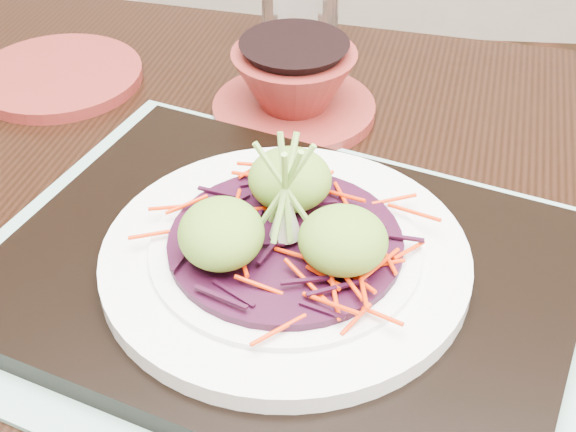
# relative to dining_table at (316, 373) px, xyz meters

# --- Properties ---
(dining_table) EXTENTS (1.31, 0.98, 0.75)m
(dining_table) POSITION_rel_dining_table_xyz_m (0.00, 0.00, 0.00)
(dining_table) COLOR black
(dining_table) RESTS_ON ground
(placemat) EXTENTS (0.52, 0.46, 0.00)m
(placemat) POSITION_rel_dining_table_xyz_m (-0.02, -0.01, 0.10)
(placemat) COLOR #7FA48E
(placemat) RESTS_ON dining_table
(serving_tray) EXTENTS (0.45, 0.39, 0.02)m
(serving_tray) POSITION_rel_dining_table_xyz_m (-0.02, -0.01, 0.11)
(serving_tray) COLOR black
(serving_tray) RESTS_ON placemat
(white_plate) EXTENTS (0.24, 0.24, 0.02)m
(white_plate) POSITION_rel_dining_table_xyz_m (-0.02, -0.01, 0.13)
(white_plate) COLOR silver
(white_plate) RESTS_ON serving_tray
(cabbage_bed) EXTENTS (0.15, 0.15, 0.01)m
(cabbage_bed) POSITION_rel_dining_table_xyz_m (-0.02, -0.01, 0.14)
(cabbage_bed) COLOR black
(cabbage_bed) RESTS_ON white_plate
(carrot_julienne) EXTENTS (0.19, 0.19, 0.01)m
(carrot_julienne) POSITION_rel_dining_table_xyz_m (-0.02, -0.01, 0.15)
(carrot_julienne) COLOR red
(carrot_julienne) RESTS_ON cabbage_bed
(guacamole_scoops) EXTENTS (0.13, 0.12, 0.04)m
(guacamole_scoops) POSITION_rel_dining_table_xyz_m (-0.02, -0.01, 0.16)
(guacamole_scoops) COLOR olive
(guacamole_scoops) RESTS_ON cabbage_bed
(scallion_garnish) EXTENTS (0.06, 0.06, 0.08)m
(scallion_garnish) POSITION_rel_dining_table_xyz_m (-0.02, -0.01, 0.18)
(scallion_garnish) COLOR #7AAD45
(scallion_garnish) RESTS_ON cabbage_bed
(terracotta_side_plate) EXTENTS (0.21, 0.21, 0.01)m
(terracotta_side_plate) POSITION_rel_dining_table_xyz_m (-0.26, 0.26, 0.10)
(terracotta_side_plate) COLOR maroon
(terracotta_side_plate) RESTS_ON dining_table
(water_glass) EXTENTS (0.10, 0.10, 0.11)m
(water_glass) POSITION_rel_dining_table_xyz_m (-0.04, 0.33, 0.15)
(water_glass) COLOR white
(water_glass) RESTS_ON dining_table
(terracotta_bowl_set) EXTENTS (0.18, 0.18, 0.06)m
(terracotta_bowl_set) POSITION_rel_dining_table_xyz_m (-0.03, 0.22, 0.13)
(terracotta_bowl_set) COLOR maroon
(terracotta_bowl_set) RESTS_ON dining_table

